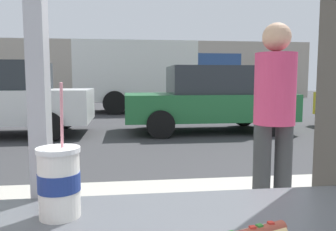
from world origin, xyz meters
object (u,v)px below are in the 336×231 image
box_truck (154,74)px  pedestrian (274,113)px  soda_cup_right (59,181)px  parked_car_green (209,99)px

box_truck → pedestrian: box_truck is taller
soda_cup_right → box_truck: (1.37, 13.30, 0.49)m
parked_car_green → pedestrian: bearing=-99.2°
pedestrian → parked_car_green: bearing=80.8°
soda_cup_right → parked_car_green: size_ratio=0.08×
soda_cup_right → parked_car_green: (2.29, 7.59, -0.23)m
parked_car_green → box_truck: (-0.92, 5.71, 0.71)m
parked_car_green → soda_cup_right: bearing=-106.8°
soda_cup_right → pedestrian: bearing=51.9°
soda_cup_right → pedestrian: (1.33, 1.70, -0.01)m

